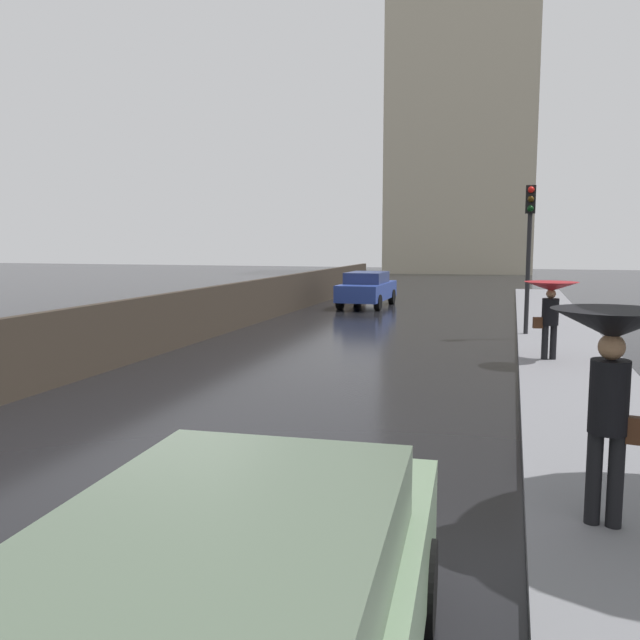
% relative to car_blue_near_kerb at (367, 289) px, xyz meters
% --- Properties ---
extents(ground, '(120.00, 120.00, 0.00)m').
position_rel_car_blue_near_kerb_xyz_m(ground, '(1.91, -19.72, -0.75)').
color(ground, black).
extents(car_blue_near_kerb, '(1.79, 4.31, 1.43)m').
position_rel_car_blue_near_kerb_xyz_m(car_blue_near_kerb, '(0.00, 0.00, 0.00)').
color(car_blue_near_kerb, navy).
rests_on(car_blue_near_kerb, ground).
extents(car_green_mid_road, '(2.06, 4.44, 1.43)m').
position_rel_car_blue_near_kerb_xyz_m(car_green_mid_road, '(4.43, -23.58, 0.01)').
color(car_green_mid_road, slate).
rests_on(car_green_mid_road, ground).
extents(pedestrian_with_umbrella_near, '(1.13, 1.13, 1.68)m').
position_rel_car_blue_near_kerb_xyz_m(pedestrian_with_umbrella_near, '(6.53, -11.49, 0.76)').
color(pedestrian_with_umbrella_near, black).
rests_on(pedestrian_with_umbrella_near, sidewalk_strip).
extents(pedestrian_with_umbrella_far, '(1.06, 1.06, 1.96)m').
position_rel_car_blue_near_kerb_xyz_m(pedestrian_with_umbrella_far, '(6.58, -20.21, 0.97)').
color(pedestrian_with_umbrella_far, black).
rests_on(pedestrian_with_umbrella_far, sidewalk_strip).
extents(traffic_light, '(0.26, 0.39, 4.05)m').
position_rel_car_blue_near_kerb_xyz_m(traffic_light, '(6.13, -7.51, 2.21)').
color(traffic_light, black).
rests_on(traffic_light, sidewalk_strip).
extents(distant_tower, '(12.59, 9.40, 27.32)m').
position_rel_car_blue_near_kerb_xyz_m(distant_tower, '(0.95, 31.79, 10.79)').
color(distant_tower, '#B2A88E').
rests_on(distant_tower, ground).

